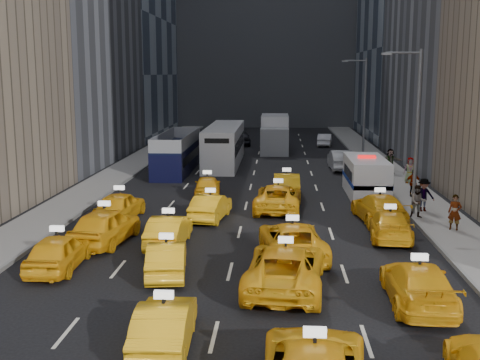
% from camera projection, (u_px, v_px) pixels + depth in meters
% --- Properties ---
extents(ground, '(160.00, 160.00, 0.00)m').
position_uv_depth(ground, '(226.00, 289.00, 21.84)').
color(ground, black).
rests_on(ground, ground).
extents(sidewalk_west, '(3.00, 90.00, 0.15)m').
position_uv_depth(sidewalk_west, '(120.00, 173.00, 47.04)').
color(sidewalk_west, gray).
rests_on(sidewalk_west, ground).
extents(sidewalk_east, '(3.00, 90.00, 0.15)m').
position_uv_depth(sidewalk_east, '(391.00, 175.00, 45.74)').
color(sidewalk_east, gray).
rests_on(sidewalk_east, ground).
extents(curb_west, '(0.15, 90.00, 0.18)m').
position_uv_depth(curb_west, '(138.00, 173.00, 46.95)').
color(curb_west, slate).
rests_on(curb_west, ground).
extents(curb_east, '(0.15, 90.00, 0.18)m').
position_uv_depth(curb_east, '(372.00, 175.00, 45.83)').
color(curb_east, slate).
rests_on(curb_east, ground).
extents(streetlight_near, '(2.15, 0.22, 9.00)m').
position_uv_depth(streetlight_near, '(415.00, 127.00, 32.20)').
color(streetlight_near, '#595B60').
rests_on(streetlight_near, ground).
extents(streetlight_far, '(2.15, 0.22, 9.00)m').
position_uv_depth(streetlight_far, '(363.00, 106.00, 51.86)').
color(streetlight_far, '#595B60').
rests_on(streetlight_far, ground).
extents(taxi_1, '(1.67, 4.31, 1.40)m').
position_uv_depth(taxi_1, '(165.00, 325.00, 17.01)').
color(taxi_1, yellow).
rests_on(taxi_1, ground).
extents(taxi_4, '(1.85, 4.36, 1.47)m').
position_uv_depth(taxi_4, '(58.00, 252.00, 23.91)').
color(taxi_4, yellow).
rests_on(taxi_4, ground).
extents(taxi_5, '(1.96, 4.24, 1.35)m').
position_uv_depth(taxi_5, '(167.00, 258.00, 23.27)').
color(taxi_5, yellow).
rests_on(taxi_5, ground).
extents(taxi_6, '(3.21, 6.07, 1.63)m').
position_uv_depth(taxi_6, '(285.00, 267.00, 21.76)').
color(taxi_6, yellow).
rests_on(taxi_6, ground).
extents(taxi_7, '(2.18, 5.09, 1.46)m').
position_uv_depth(taxi_7, '(418.00, 284.00, 20.26)').
color(taxi_7, yellow).
rests_on(taxi_7, ground).
extents(taxi_8, '(2.61, 5.14, 1.68)m').
position_uv_depth(taxi_8, '(105.00, 226.00, 27.55)').
color(taxi_8, yellow).
rests_on(taxi_8, ground).
extents(taxi_9, '(1.57, 4.32, 1.42)m').
position_uv_depth(taxi_9, '(169.00, 231.00, 27.24)').
color(taxi_9, yellow).
rests_on(taxi_9, ground).
extents(taxi_10, '(3.16, 5.65, 1.49)m').
position_uv_depth(taxi_10, '(292.00, 240.00, 25.59)').
color(taxi_10, yellow).
rests_on(taxi_10, ground).
extents(taxi_11, '(2.26, 4.79, 1.35)m').
position_uv_depth(taxi_11, '(390.00, 225.00, 28.37)').
color(taxi_11, yellow).
rests_on(taxi_11, ground).
extents(taxi_12, '(2.14, 4.58, 1.52)m').
position_uv_depth(taxi_12, '(120.00, 206.00, 32.14)').
color(taxi_12, yellow).
rests_on(taxi_12, ground).
extents(taxi_13, '(2.02, 4.36, 1.38)m').
position_uv_depth(taxi_13, '(211.00, 207.00, 32.14)').
color(taxi_13, yellow).
rests_on(taxi_13, ground).
extents(taxi_14, '(2.83, 5.58, 1.51)m').
position_uv_depth(taxi_14, '(278.00, 198.00, 34.24)').
color(taxi_14, yellow).
rests_on(taxi_14, ground).
extents(taxi_15, '(2.66, 5.39, 1.51)m').
position_uv_depth(taxi_15, '(379.00, 208.00, 31.60)').
color(taxi_15, yellow).
rests_on(taxi_15, ground).
extents(taxi_16, '(1.93, 4.09, 1.35)m').
position_uv_depth(taxi_16, '(207.00, 186.00, 38.15)').
color(taxi_16, yellow).
rests_on(taxi_16, ground).
extents(taxi_17, '(1.62, 4.60, 1.51)m').
position_uv_depth(taxi_17, '(286.00, 185.00, 38.13)').
color(taxi_17, yellow).
rests_on(taxi_17, ground).
extents(nypd_van, '(2.39, 6.08, 2.60)m').
position_uv_depth(nypd_van, '(366.00, 177.00, 38.37)').
color(nypd_van, silver).
rests_on(nypd_van, ground).
extents(double_decker, '(3.75, 10.71, 3.05)m').
position_uv_depth(double_decker, '(177.00, 153.00, 47.79)').
color(double_decker, black).
rests_on(double_decker, ground).
extents(city_bus, '(3.55, 12.96, 3.31)m').
position_uv_depth(city_bus, '(224.00, 145.00, 51.66)').
color(city_bus, silver).
rests_on(city_bus, ground).
extents(box_truck, '(2.84, 7.89, 3.58)m').
position_uv_depth(box_truck, '(275.00, 134.00, 59.96)').
color(box_truck, silver).
rests_on(box_truck, ground).
extents(misc_car_0, '(1.84, 4.93, 1.61)m').
position_uv_depth(misc_car_0, '(341.00, 160.00, 48.77)').
color(misc_car_0, '#A9ABB0').
rests_on(misc_car_0, ground).
extents(misc_car_1, '(2.77, 5.15, 1.37)m').
position_uv_depth(misc_car_1, '(194.00, 143.00, 61.57)').
color(misc_car_1, black).
rests_on(misc_car_1, ground).
extents(misc_car_2, '(2.23, 5.17, 1.48)m').
position_uv_depth(misc_car_2, '(277.00, 136.00, 67.62)').
color(misc_car_2, gray).
rests_on(misc_car_2, ground).
extents(misc_car_3, '(2.32, 4.59, 1.50)m').
position_uv_depth(misc_car_3, '(242.00, 138.00, 65.64)').
color(misc_car_3, black).
rests_on(misc_car_3, ground).
extents(misc_car_4, '(1.92, 4.21, 1.34)m').
position_uv_depth(misc_car_4, '(325.00, 140.00, 64.75)').
color(misc_car_4, '#B6B8BF').
rests_on(misc_car_4, ground).
extents(pedestrian_0, '(0.76, 0.65, 1.76)m').
position_uv_depth(pedestrian_0, '(455.00, 212.00, 29.42)').
color(pedestrian_0, gray).
rests_on(pedestrian_0, sidewalk_east).
extents(pedestrian_1, '(0.87, 0.51, 1.75)m').
position_uv_depth(pedestrian_1, '(418.00, 202.00, 31.89)').
color(pedestrian_1, gray).
rests_on(pedestrian_1, sidewalk_east).
extents(pedestrian_2, '(1.23, 0.61, 1.84)m').
position_uv_depth(pedestrian_2, '(424.00, 195.00, 33.40)').
color(pedestrian_2, gray).
rests_on(pedestrian_2, sidewalk_east).
extents(pedestrian_3, '(1.03, 0.55, 1.70)m').
position_uv_depth(pedestrian_3, '(413.00, 183.00, 37.44)').
color(pedestrian_3, gray).
rests_on(pedestrian_3, sidewalk_east).
extents(pedestrian_4, '(0.92, 0.55, 1.81)m').
position_uv_depth(pedestrian_4, '(410.00, 170.00, 42.05)').
color(pedestrian_4, gray).
rests_on(pedestrian_4, sidewalk_east).
extents(pedestrian_5, '(1.85, 0.96, 1.91)m').
position_uv_depth(pedestrian_5, '(390.00, 161.00, 45.97)').
color(pedestrian_5, gray).
rests_on(pedestrian_5, sidewalk_east).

